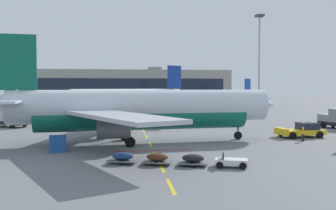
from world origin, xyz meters
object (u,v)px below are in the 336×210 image
at_px(uld_cargo_container, 58,144).
at_px(apron_light_mast_far, 259,52).
at_px(airliner_far_center, 132,98).
at_px(baggage_train, 175,159).
at_px(airliner_far_right, 230,98).
at_px(ground_power_truck, 8,117).
at_px(airliner_foreground, 139,109).
at_px(ground_crew_worker, 303,133).
at_px(pushback_tug, 302,130).

height_order(uld_cargo_container, apron_light_mast_far, apron_light_mast_far).
xyz_separation_m(airliner_far_center, baggage_train, (2.12, -58.39, -3.38)).
distance_m(airliner_far_right, ground_power_truck, 78.48).
height_order(airliner_foreground, uld_cargo_container, airliner_foreground).
bearing_deg(ground_power_truck, airliner_foreground, -44.81).
distance_m(airliner_far_right, ground_crew_worker, 79.63).
bearing_deg(ground_crew_worker, airliner_far_center, 112.60).
bearing_deg(airliner_foreground, airliner_far_center, 89.58).
xyz_separation_m(airliner_far_right, apron_light_mast_far, (-4.05, -36.99, 11.47)).
height_order(airliner_far_right, uld_cargo_container, airliner_far_right).
bearing_deg(pushback_tug, ground_power_truck, 156.76).
height_order(airliner_far_center, baggage_train, airliner_far_center).
xyz_separation_m(airliner_far_right, ground_power_truck, (-54.15, -56.79, -1.44)).
bearing_deg(baggage_train, airliner_foreground, 100.53).
bearing_deg(ground_power_truck, ground_crew_worker, -28.24).
height_order(pushback_tug, airliner_far_center, airliner_far_center).
height_order(ground_power_truck, uld_cargo_container, ground_power_truck).
bearing_deg(apron_light_mast_far, airliner_far_center, 170.29).
xyz_separation_m(airliner_far_center, ground_power_truck, (-20.87, -24.80, -2.27)).
relative_size(airliner_far_right, ground_crew_worker, 13.82).
xyz_separation_m(airliner_far_center, apron_light_mast_far, (29.22, -5.00, 10.64)).
bearing_deg(pushback_tug, apron_light_mast_far, 77.64).
xyz_separation_m(uld_cargo_container, apron_light_mast_far, (37.97, 45.27, 13.75)).
relative_size(baggage_train, apron_light_mast_far, 0.50).
relative_size(pushback_tug, airliner_far_right, 0.26).
xyz_separation_m(airliner_far_right, baggage_train, (-31.16, -90.38, -2.55)).
bearing_deg(uld_cargo_container, ground_power_truck, 115.47).
bearing_deg(ground_power_truck, uld_cargo_container, -64.53).
relative_size(ground_power_truck, baggage_train, 0.62).
height_order(ground_power_truck, apron_light_mast_far, apron_light_mast_far).
bearing_deg(apron_light_mast_far, pushback_tug, -102.36).
xyz_separation_m(airliner_far_right, uld_cargo_container, (-42.02, -82.26, -2.28)).
distance_m(airliner_foreground, uld_cargo_container, 10.31).
bearing_deg(airliner_far_center, baggage_train, -87.92).
relative_size(airliner_foreground, uld_cargo_container, 18.84).
distance_m(airliner_foreground, airliner_far_right, 84.21).
bearing_deg(ground_power_truck, apron_light_mast_far, 21.57).
height_order(airliner_far_right, ground_crew_worker, airliner_far_right).
bearing_deg(uld_cargo_container, baggage_train, -36.77).
xyz_separation_m(airliner_foreground, airliner_far_right, (33.60, 77.21, -0.87)).
bearing_deg(baggage_train, airliner_far_right, 70.98).
height_order(airliner_foreground, ground_power_truck, airliner_foreground).
bearing_deg(airliner_foreground, pushback_tug, 6.57).
xyz_separation_m(ground_crew_worker, apron_light_mast_far, (9.92, 41.38, 13.55)).
xyz_separation_m(baggage_train, apron_light_mast_far, (27.10, 53.39, 14.02)).
bearing_deg(airliner_foreground, airliner_far_right, 66.48).
bearing_deg(airliner_far_right, pushback_tug, -99.36).
bearing_deg(airliner_far_center, pushback_tug, -63.90).
distance_m(pushback_tug, uld_cargo_container, 30.63).
bearing_deg(airliner_far_right, uld_cargo_container, -117.06).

